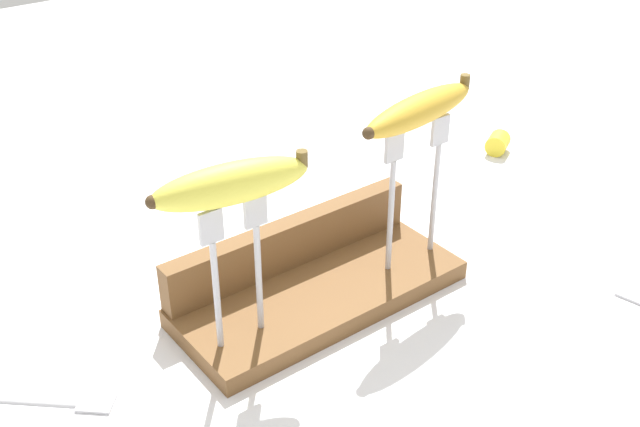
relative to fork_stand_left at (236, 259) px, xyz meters
The scene contains 9 objects.
ground_plane 0.18m from the fork_stand_left, ahead, with size 3.00×3.00×0.00m, color silver.
wooden_board 0.17m from the fork_stand_left, ahead, with size 0.35×0.15×0.02m, color brown.
board_backstop 0.17m from the fork_stand_left, 33.39° to the left, with size 0.35×0.03×0.06m, color brown.
fork_stand_left is the anchor object (origin of this frame).
fork_stand_right 0.25m from the fork_stand_left, ahead, with size 0.10×0.01×0.18m.
banana_raised_left 0.09m from the fork_stand_left, behind, with size 0.17×0.07×0.04m.
banana_raised_right 0.27m from the fork_stand_left, ahead, with size 0.19×0.07×0.04m.
fork_fallen_far 0.23m from the fork_stand_left, 166.72° to the left, with size 0.14×0.13×0.01m.
banana_chunk_near 0.64m from the fork_stand_left, 15.47° to the left, with size 0.05×0.05×0.03m.
Camera 1 is at (-0.46, -0.60, 0.57)m, focal length 43.62 mm.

